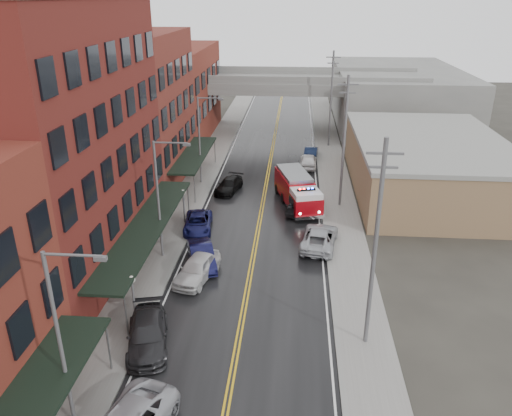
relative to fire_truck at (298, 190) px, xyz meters
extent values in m
cube|color=black|center=(-3.24, -4.80, -1.57)|extent=(11.00, 160.00, 0.02)
cube|color=slate|center=(-10.54, -4.80, -1.51)|extent=(3.00, 160.00, 0.15)
cube|color=slate|center=(4.06, -4.80, -1.51)|extent=(3.00, 160.00, 0.15)
cube|color=gray|center=(-8.89, -4.80, -1.51)|extent=(0.30, 160.00, 0.15)
cube|color=gray|center=(2.41, -4.80, -1.51)|extent=(0.30, 160.00, 0.15)
cube|color=#591D17|center=(-16.54, -11.80, 7.42)|extent=(9.00, 20.00, 18.00)
cube|color=maroon|center=(-16.54, 5.70, 5.92)|extent=(9.00, 15.00, 15.00)
cube|color=maroon|center=(-16.54, 23.20, 4.42)|extent=(9.00, 20.00, 12.00)
cube|color=#94784F|center=(12.76, 5.20, 0.92)|extent=(14.00, 22.00, 5.00)
cube|color=slate|center=(14.76, 35.20, 2.42)|extent=(18.00, 30.00, 8.00)
cylinder|color=slate|center=(-9.59, -23.20, -0.08)|extent=(0.10, 0.10, 3.00)
cube|color=black|center=(-10.74, -11.80, 1.42)|extent=(2.60, 18.00, 0.18)
cylinder|color=slate|center=(-9.59, -20.40, -0.08)|extent=(0.10, 0.10, 3.00)
cylinder|color=slate|center=(-9.59, -3.20, -0.08)|extent=(0.10, 0.10, 3.00)
cube|color=black|center=(-10.74, 5.70, 1.42)|extent=(2.60, 13.00, 0.18)
cylinder|color=slate|center=(-9.59, -0.40, -0.08)|extent=(0.10, 0.10, 3.00)
cylinder|color=slate|center=(-9.59, 11.80, -0.08)|extent=(0.10, 0.10, 3.00)
cylinder|color=#59595B|center=(-9.64, -18.80, -0.18)|extent=(0.14, 0.14, 2.80)
sphere|color=silver|center=(-9.64, -18.80, 1.32)|extent=(0.44, 0.44, 0.44)
cylinder|color=#59595B|center=(-9.64, -4.80, -0.18)|extent=(0.14, 0.14, 2.80)
sphere|color=silver|center=(-9.64, -4.80, 1.32)|extent=(0.44, 0.44, 0.44)
cylinder|color=#59595B|center=(-10.04, -26.80, 2.92)|extent=(0.18, 0.18, 9.00)
cylinder|color=#59595B|center=(-8.84, -26.80, 7.32)|extent=(2.40, 0.12, 0.12)
cube|color=#59595B|center=(-7.74, -26.80, 7.22)|extent=(0.50, 0.22, 0.18)
cylinder|color=#59595B|center=(-10.04, -10.80, 2.92)|extent=(0.18, 0.18, 9.00)
cylinder|color=#59595B|center=(-8.84, -10.80, 7.32)|extent=(2.40, 0.12, 0.12)
cube|color=#59595B|center=(-7.74, -10.80, 7.22)|extent=(0.50, 0.22, 0.18)
cylinder|color=#59595B|center=(-10.04, 5.20, 2.92)|extent=(0.18, 0.18, 9.00)
cylinder|color=#59595B|center=(-8.84, 5.20, 7.32)|extent=(2.40, 0.12, 0.12)
cube|color=#59595B|center=(-7.74, 5.20, 7.22)|extent=(0.50, 0.22, 0.18)
cylinder|color=#59595B|center=(3.96, -19.80, 4.42)|extent=(0.24, 0.24, 12.00)
cube|color=#59595B|center=(3.96, -19.80, 9.62)|extent=(1.80, 0.12, 0.12)
cube|color=#59595B|center=(3.96, -19.80, 8.92)|extent=(1.40, 0.12, 0.12)
cylinder|color=#59595B|center=(3.96, 0.20, 4.42)|extent=(0.24, 0.24, 12.00)
cube|color=#59595B|center=(3.96, 0.20, 9.62)|extent=(1.80, 0.12, 0.12)
cube|color=#59595B|center=(3.96, 0.20, 8.92)|extent=(1.40, 0.12, 0.12)
cylinder|color=#59595B|center=(3.96, 20.20, 4.42)|extent=(0.24, 0.24, 12.00)
cube|color=#59595B|center=(3.96, 20.20, 9.62)|extent=(1.80, 0.12, 0.12)
cube|color=#59595B|center=(3.96, 20.20, 8.92)|extent=(1.40, 0.12, 0.12)
cube|color=slate|center=(-3.24, 27.20, 5.17)|extent=(40.00, 10.00, 1.50)
cube|color=slate|center=(-14.24, 27.20, 1.42)|extent=(1.60, 8.00, 6.00)
cube|color=slate|center=(7.76, 27.20, 1.42)|extent=(1.60, 8.00, 6.00)
cube|color=maroon|center=(-0.34, 1.22, -0.02)|extent=(3.93, 6.02, 2.12)
cube|color=maroon|center=(0.72, -2.57, -0.32)|extent=(3.14, 3.21, 1.51)
cube|color=silver|center=(0.72, -2.57, 0.68)|extent=(2.96, 2.98, 0.50)
cube|color=black|center=(0.67, -2.37, -0.02)|extent=(2.88, 2.24, 0.81)
cube|color=slate|center=(-0.34, 1.22, 1.19)|extent=(3.58, 5.56, 0.30)
cube|color=black|center=(0.72, -2.57, 1.02)|extent=(1.63, 0.71, 0.14)
sphere|color=#FF0C0C|center=(0.19, -2.72, 1.10)|extent=(0.20, 0.20, 0.20)
sphere|color=#1933FF|center=(1.26, -2.41, 1.10)|extent=(0.20, 0.20, 0.20)
cylinder|color=black|center=(-0.32, -2.96, -1.08)|extent=(1.07, 0.61, 1.01)
cylinder|color=black|center=(1.82, -2.36, -1.08)|extent=(1.07, 0.61, 1.01)
cylinder|color=black|center=(-1.27, 0.43, -1.08)|extent=(1.07, 0.61, 1.01)
cylinder|color=black|center=(0.86, 1.03, -1.08)|extent=(1.07, 0.61, 1.01)
cylinder|color=black|center=(-1.96, 2.85, -1.08)|extent=(1.07, 0.61, 1.01)
cylinder|color=black|center=(0.18, 3.46, -1.08)|extent=(1.07, 0.61, 1.01)
imported|color=#242426|center=(-8.24, -21.00, -0.81)|extent=(3.36, 5.69, 1.55)
imported|color=silver|center=(-6.84, -13.69, -0.76)|extent=(3.09, 5.17, 1.65)
imported|color=#0E0F34|center=(-6.87, -11.77, -0.81)|extent=(3.03, 4.99, 1.55)
imported|color=#13154A|center=(-8.24, -6.00, -0.91)|extent=(2.76, 5.04, 1.34)
imported|color=black|center=(-6.84, 3.09, -0.92)|extent=(2.83, 4.88, 1.33)
imported|color=#A8ACB1|center=(1.76, -8.12, -0.82)|extent=(3.41, 5.86, 1.53)
imported|color=#252527|center=(0.53, -1.24, -0.82)|extent=(3.70, 5.66, 1.53)
imported|color=white|center=(1.21, 11.40, -0.80)|extent=(2.03, 4.68, 1.57)
imported|color=#0E1832|center=(1.60, 15.06, -0.88)|extent=(1.88, 4.39, 1.41)
camera|label=1|loc=(-0.36, -43.22, 16.63)|focal=35.00mm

